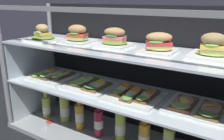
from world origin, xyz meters
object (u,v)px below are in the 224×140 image
at_px(plated_roll_sandwich_right_of_center, 159,44).
at_px(kitchen_scissors, 49,123).
at_px(open_sandwich_tray_center, 53,75).
at_px(juice_bottle_front_left_end, 80,116).
at_px(juice_bottle_front_right_end, 65,108).
at_px(juice_bottle_tucked_behind, 144,135).
at_px(juice_bottle_back_right, 47,107).
at_px(juice_bottle_front_fourth, 99,123).
at_px(plated_roll_sandwich_mid_left, 43,35).
at_px(open_sandwich_tray_near_left_corner, 134,95).
at_px(plated_roll_sandwich_far_left, 213,49).
at_px(juice_bottle_back_left, 120,125).
at_px(plated_roll_sandwich_near_left_corner, 114,39).
at_px(open_sandwich_tray_left_of_center, 90,84).
at_px(plated_roll_sandwich_mid_right, 77,36).
at_px(open_sandwich_tray_mid_left, 197,107).

bearing_deg(plated_roll_sandwich_right_of_center, kitchen_scissors, -171.75).
distance_m(open_sandwich_tray_center, juice_bottle_front_left_end, 0.34).
xyz_separation_m(juice_bottle_front_right_end, juice_bottle_tucked_behind, (0.64, 0.00, -0.02)).
bearing_deg(juice_bottle_back_right, juice_bottle_front_fourth, -0.08).
height_order(plated_roll_sandwich_mid_left, open_sandwich_tray_near_left_corner, plated_roll_sandwich_mid_left).
xyz_separation_m(plated_roll_sandwich_right_of_center, juice_bottle_front_left_end, (-0.53, -0.04, -0.54)).
height_order(open_sandwich_tray_center, juice_bottle_tucked_behind, open_sandwich_tray_center).
bearing_deg(juice_bottle_tucked_behind, juice_bottle_back_right, -177.39).
distance_m(plated_roll_sandwich_far_left, juice_bottle_back_left, 0.72).
bearing_deg(plated_roll_sandwich_near_left_corner, open_sandwich_tray_center, -174.95).
xyz_separation_m(open_sandwich_tray_center, open_sandwich_tray_near_left_corner, (0.65, -0.01, 0.00)).
distance_m(plated_roll_sandwich_near_left_corner, open_sandwich_tray_left_of_center, 0.33).
bearing_deg(kitchen_scissors, plated_roll_sandwich_mid_right, 24.51).
relative_size(open_sandwich_tray_left_of_center, juice_bottle_tucked_behind, 1.46).
relative_size(juice_bottle_front_left_end, juice_bottle_back_left, 0.90).
xyz_separation_m(open_sandwich_tray_left_of_center, juice_bottle_back_left, (0.21, 0.03, -0.24)).
height_order(open_sandwich_tray_near_left_corner, juice_bottle_front_right_end, open_sandwich_tray_near_left_corner).
bearing_deg(plated_roll_sandwich_right_of_center, open_sandwich_tray_center, -177.84).
bearing_deg(open_sandwich_tray_near_left_corner, plated_roll_sandwich_near_left_corner, 161.01).
xyz_separation_m(plated_roll_sandwich_right_of_center, juice_bottle_front_right_end, (-0.69, -0.01, -0.54)).
distance_m(plated_roll_sandwich_right_of_center, juice_bottle_front_right_end, 0.88).
bearing_deg(plated_roll_sandwich_mid_right, juice_bottle_tucked_behind, 1.07).
relative_size(juice_bottle_front_right_end, juice_bottle_back_left, 0.98).
distance_m(juice_bottle_front_right_end, juice_bottle_front_fourth, 0.33).
xyz_separation_m(plated_roll_sandwich_mid_right, juice_bottle_front_right_end, (-0.15, 0.00, -0.54)).
height_order(juice_bottle_front_right_end, juice_bottle_back_left, juice_bottle_back_left).
xyz_separation_m(plated_roll_sandwich_mid_left, juice_bottle_front_fourth, (0.42, 0.03, -0.54)).
xyz_separation_m(plated_roll_sandwich_near_left_corner, open_sandwich_tray_near_left_corner, (0.17, -0.06, -0.29)).
bearing_deg(juice_bottle_back_left, plated_roll_sandwich_near_left_corner, 163.27).
relative_size(plated_roll_sandwich_far_left, juice_bottle_front_fourth, 0.91).
bearing_deg(open_sandwich_tray_near_left_corner, open_sandwich_tray_mid_left, 4.84).
xyz_separation_m(plated_roll_sandwich_near_left_corner, juice_bottle_back_right, (-0.57, -0.05, -0.56)).
distance_m(plated_roll_sandwich_mid_left, juice_bottle_back_left, 0.78).
bearing_deg(juice_bottle_front_right_end, juice_bottle_front_fourth, -5.69).
distance_m(open_sandwich_tray_center, kitchen_scissors, 0.35).
relative_size(plated_roll_sandwich_mid_left, plated_roll_sandwich_far_left, 0.95).
distance_m(juice_bottle_front_right_end, juice_bottle_tucked_behind, 0.64).
distance_m(open_sandwich_tray_mid_left, juice_bottle_front_left_end, 0.79).
bearing_deg(open_sandwich_tray_near_left_corner, juice_bottle_back_left, 159.89).
distance_m(open_sandwich_tray_center, juice_bottle_back_right, 0.28).
distance_m(plated_roll_sandwich_far_left, juice_bottle_front_fourth, 0.83).
xyz_separation_m(juice_bottle_back_right, juice_bottle_front_fourth, (0.48, -0.00, 0.01)).
bearing_deg(open_sandwich_tray_mid_left, juice_bottle_back_left, 178.46).
relative_size(plated_roll_sandwich_mid_right, open_sandwich_tray_mid_left, 0.63).
height_order(open_sandwich_tray_left_of_center, juice_bottle_back_left, open_sandwich_tray_left_of_center).
bearing_deg(juice_bottle_tucked_behind, juice_bottle_front_right_end, -179.61).
relative_size(plated_roll_sandwich_mid_left, juice_bottle_front_fourth, 0.87).
xyz_separation_m(plated_roll_sandwich_mid_right, open_sandwich_tray_center, (-0.22, -0.02, -0.29)).
relative_size(plated_roll_sandwich_near_left_corner, juice_bottle_tucked_behind, 0.91).
xyz_separation_m(open_sandwich_tray_center, open_sandwich_tray_left_of_center, (0.33, -0.01, -0.00)).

